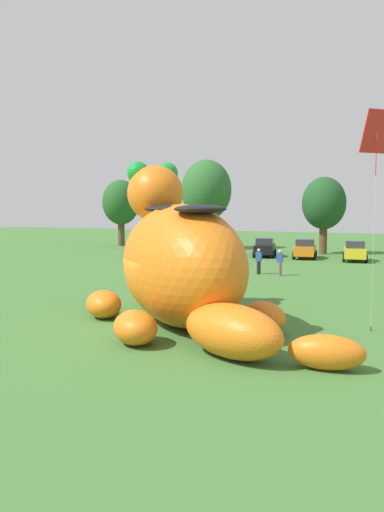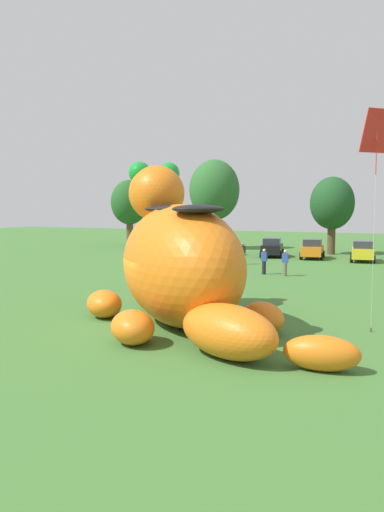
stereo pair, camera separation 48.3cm
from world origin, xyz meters
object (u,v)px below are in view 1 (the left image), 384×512
object	(u,v)px
car_white	(179,245)
spectator_near_inflatable	(259,261)
tethered_flying_kite	(377,135)
car_red	(217,246)
car_orange	(305,249)
spectator_mid_field	(280,263)
car_yellow	(355,251)
giant_inflatable_creature	(182,263)
spectator_by_cars	(237,254)
car_black	(265,247)

from	to	relation	value
car_white	spectator_near_inflatable	size ratio (longest dim) A/B	2.50
spectator_near_inflatable	tethered_flying_kite	world-z (taller)	tethered_flying_kite
car_red	tethered_flying_kite	bearing A→B (deg)	-58.04
car_orange	spectator_mid_field	size ratio (longest dim) A/B	2.52
car_red	car_yellow	size ratio (longest dim) A/B	1.01
car_white	car_yellow	xyz separation A→B (m)	(16.40, -0.22, 0.00)
spectator_mid_field	car_orange	bearing A→B (deg)	94.74
car_orange	spectator_near_inflatable	world-z (taller)	car_orange
car_orange	spectator_near_inflatable	size ratio (longest dim) A/B	2.52
car_red	spectator_mid_field	xyz separation A→B (m)	(9.31, -12.31, -0.01)
spectator_mid_field	tethered_flying_kite	xyz separation A→B (m)	(6.97, -13.78, 6.06)
giant_inflatable_creature	spectator_by_cars	world-z (taller)	giant_inflatable_creature
car_white	tethered_flying_kite	xyz separation A→B (m)	(20.12, -25.86, 6.06)
spectator_by_cars	tethered_flying_kite	bearing A→B (deg)	-58.24
car_white	spectator_near_inflatable	xyz separation A→B (m)	(11.65, -11.85, -0.01)
car_black	car_yellow	distance (m)	8.02
car_red	spectator_near_inflatable	bearing A→B (deg)	-57.12
giant_inflatable_creature	car_white	distance (m)	30.88
car_black	car_yellow	xyz separation A→B (m)	(7.98, -0.78, 0.00)
car_red	car_black	xyz separation A→B (m)	(4.58, 0.33, 0.00)
spectator_mid_field	spectator_by_cars	size ratio (longest dim) A/B	1.00
giant_inflatable_creature	car_yellow	bearing A→B (deg)	83.98
car_orange	giant_inflatable_creature	bearing A→B (deg)	-87.17
giant_inflatable_creature	spectator_near_inflatable	distance (m)	16.05
car_white	car_red	size ratio (longest dim) A/B	0.98
car_yellow	tethered_flying_kite	xyz separation A→B (m)	(3.71, -25.64, 6.06)
car_white	car_red	distance (m)	3.85
spectator_near_inflatable	tethered_flying_kite	xyz separation A→B (m)	(8.47, -14.01, 6.06)
car_white	spectator_by_cars	size ratio (longest dim) A/B	2.50
giant_inflatable_creature	spectator_near_inflatable	size ratio (longest dim) A/B	6.78
car_white	car_orange	distance (m)	12.12
giant_inflatable_creature	car_red	world-z (taller)	giant_inflatable_creature
spectator_by_cars	car_red	bearing A→B (deg)	122.51
giant_inflatable_creature	tethered_flying_kite	xyz separation A→B (m)	(6.61, 1.87, 4.57)
spectator_near_inflatable	spectator_by_cars	distance (m)	6.13
car_red	car_black	distance (m)	4.59
giant_inflatable_creature	spectator_by_cars	distance (m)	21.69
giant_inflatable_creature	car_white	bearing A→B (deg)	115.96
car_white	spectator_mid_field	xyz separation A→B (m)	(13.15, -12.08, -0.01)
car_red	car_orange	size ratio (longest dim) A/B	1.01
giant_inflatable_creature	spectator_near_inflatable	xyz separation A→B (m)	(-1.85, 15.88, -1.49)
car_orange	spectator_mid_field	xyz separation A→B (m)	(1.04, -12.50, -0.01)
giant_inflatable_creature	spectator_near_inflatable	bearing A→B (deg)	96.66
spectator_mid_field	tethered_flying_kite	size ratio (longest dim) A/B	0.22
spectator_mid_field	spectator_by_cars	distance (m)	7.23
car_black	tethered_flying_kite	size ratio (longest dim) A/B	0.56
car_white	tethered_flying_kite	size ratio (longest dim) A/B	0.55
car_yellow	spectator_by_cars	size ratio (longest dim) A/B	2.51
car_orange	car_yellow	bearing A→B (deg)	-8.51
car_orange	spectator_by_cars	bearing A→B (deg)	-118.18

